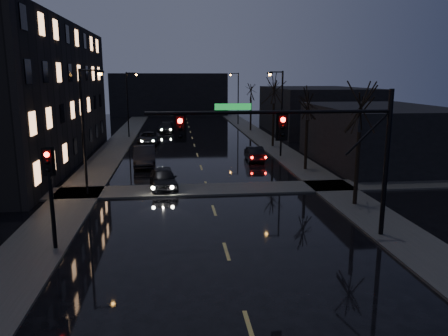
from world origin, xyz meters
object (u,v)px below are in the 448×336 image
object	(u,v)px
oncoming_car_a	(163,178)
oncoming_car_b	(145,156)
oncoming_car_d	(166,127)
lead_car	(254,153)
oncoming_car_c	(149,138)

from	to	relation	value
oncoming_car_a	oncoming_car_b	world-z (taller)	oncoming_car_b
oncoming_car_d	lead_car	bearing A→B (deg)	-64.44
lead_car	oncoming_car_a	bearing A→B (deg)	51.34
oncoming_car_a	oncoming_car_d	xyz separation A→B (m)	(-0.26, 30.42, -0.04)
oncoming_car_a	oncoming_car_b	xyz separation A→B (m)	(-1.76, 8.08, 0.11)
oncoming_car_b	lead_car	distance (m)	9.81
oncoming_car_b	lead_car	bearing A→B (deg)	3.51
lead_car	oncoming_car_b	bearing A→B (deg)	8.97
oncoming_car_b	oncoming_car_d	xyz separation A→B (m)	(1.50, 22.34, -0.15)
oncoming_car_c	oncoming_car_d	size ratio (longest dim) A/B	1.04
oncoming_car_b	oncoming_car_d	distance (m)	22.39
oncoming_car_a	oncoming_car_b	size ratio (longest dim) A/B	0.84
lead_car	oncoming_car_d	bearing A→B (deg)	-66.59
oncoming_car_a	oncoming_car_c	size ratio (longest dim) A/B	0.87
oncoming_car_b	oncoming_car_c	distance (m)	12.20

